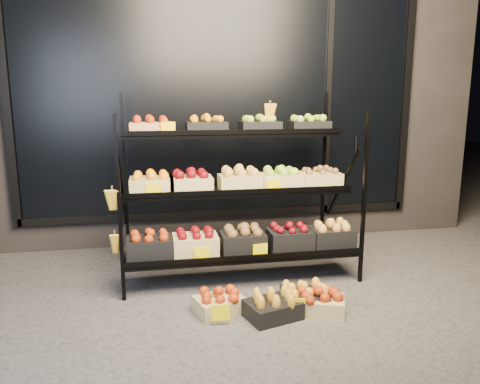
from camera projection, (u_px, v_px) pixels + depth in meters
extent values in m
plane|color=#514F4C|center=(252.00, 299.00, 3.82)|extent=(24.00, 24.00, 0.00)
cube|color=#2D2826|center=(209.00, 86.00, 5.97)|extent=(6.00, 2.00, 3.50)
cube|color=black|center=(222.00, 103.00, 5.03)|extent=(4.20, 0.04, 2.40)
cube|color=black|center=(223.00, 213.00, 5.25)|extent=(4.30, 0.06, 0.08)
cube|color=black|center=(7.00, 104.00, 4.61)|extent=(0.08, 0.06, 2.50)
cube|color=black|center=(405.00, 103.00, 5.41)|extent=(0.08, 0.06, 2.50)
cube|color=black|center=(328.00, 103.00, 5.23)|extent=(0.06, 0.06, 2.50)
cylinder|color=black|center=(356.00, 147.00, 5.37)|extent=(0.02, 0.02, 0.25)
cube|color=black|center=(120.00, 210.00, 3.65)|extent=(0.03, 0.03, 1.50)
cube|color=black|center=(364.00, 200.00, 4.03)|extent=(0.03, 0.03, 1.50)
cube|color=black|center=(125.00, 179.00, 4.57)|extent=(0.03, 0.03, 1.66)
cube|color=black|center=(324.00, 173.00, 4.95)|extent=(0.03, 0.03, 1.66)
cube|color=black|center=(244.00, 254.00, 4.10)|extent=(2.05, 0.42, 0.03)
cube|color=black|center=(248.00, 258.00, 3.90)|extent=(2.05, 0.02, 0.05)
cube|color=black|center=(237.00, 192.00, 4.29)|extent=(2.05, 0.40, 0.03)
cube|color=black|center=(241.00, 192.00, 4.10)|extent=(2.05, 0.02, 0.05)
cube|color=black|center=(232.00, 135.00, 4.48)|extent=(2.05, 0.40, 0.03)
cube|color=black|center=(235.00, 132.00, 4.29)|extent=(2.05, 0.02, 0.05)
cube|color=tan|center=(151.00, 128.00, 4.32)|extent=(0.38, 0.28, 0.11)
ellipsoid|color=#B12A0C|center=(150.00, 119.00, 4.31)|extent=(0.32, 0.24, 0.07)
cube|color=black|center=(206.00, 128.00, 4.42)|extent=(0.38, 0.28, 0.11)
ellipsoid|color=orange|center=(206.00, 118.00, 4.40)|extent=(0.32, 0.24, 0.07)
cube|color=black|center=(260.00, 127.00, 4.52)|extent=(0.38, 0.28, 0.11)
ellipsoid|color=#9AC832|center=(260.00, 118.00, 4.50)|extent=(0.32, 0.24, 0.07)
cube|color=black|center=(309.00, 126.00, 4.61)|extent=(0.38, 0.28, 0.11)
ellipsoid|color=#9AC832|center=(309.00, 118.00, 4.59)|extent=(0.32, 0.24, 0.07)
cube|color=tan|center=(152.00, 186.00, 4.13)|extent=(0.38, 0.28, 0.14)
ellipsoid|color=orange|center=(151.00, 175.00, 4.11)|extent=(0.32, 0.24, 0.07)
cube|color=tan|center=(191.00, 184.00, 4.19)|extent=(0.38, 0.28, 0.14)
ellipsoid|color=maroon|center=(191.00, 173.00, 4.17)|extent=(0.32, 0.24, 0.07)
cube|color=tan|center=(240.00, 183.00, 4.28)|extent=(0.38, 0.28, 0.14)
ellipsoid|color=gold|center=(240.00, 172.00, 4.26)|extent=(0.32, 0.24, 0.07)
cube|color=tan|center=(281.00, 181.00, 4.35)|extent=(0.38, 0.28, 0.14)
ellipsoid|color=#9AC832|center=(281.00, 171.00, 4.33)|extent=(0.32, 0.24, 0.07)
cube|color=tan|center=(319.00, 180.00, 4.42)|extent=(0.38, 0.28, 0.14)
ellipsoid|color=brown|center=(319.00, 169.00, 4.40)|extent=(0.32, 0.24, 0.07)
cube|color=black|center=(150.00, 248.00, 3.93)|extent=(0.38, 0.28, 0.18)
ellipsoid|color=#B12A0C|center=(149.00, 235.00, 3.91)|extent=(0.32, 0.24, 0.07)
cube|color=tan|center=(196.00, 246.00, 4.00)|extent=(0.38, 0.28, 0.18)
ellipsoid|color=maroon|center=(195.00, 232.00, 3.98)|extent=(0.32, 0.24, 0.07)
cube|color=black|center=(243.00, 243.00, 4.08)|extent=(0.38, 0.28, 0.18)
ellipsoid|color=brown|center=(243.00, 230.00, 4.06)|extent=(0.32, 0.24, 0.07)
cube|color=black|center=(290.00, 240.00, 4.16)|extent=(0.38, 0.28, 0.18)
ellipsoid|color=maroon|center=(290.00, 227.00, 4.13)|extent=(0.32, 0.24, 0.07)
cube|color=black|center=(331.00, 238.00, 4.23)|extent=(0.38, 0.28, 0.18)
ellipsoid|color=gold|center=(332.00, 225.00, 4.21)|extent=(0.32, 0.24, 0.07)
ellipsoid|color=gold|center=(112.00, 189.00, 3.63)|extent=(0.14, 0.08, 0.22)
ellipsoid|color=gold|center=(115.00, 233.00, 3.70)|extent=(0.14, 0.08, 0.22)
ellipsoid|color=gold|center=(270.00, 103.00, 4.39)|extent=(0.14, 0.08, 0.22)
cube|color=#EFD400|center=(154.00, 190.00, 3.99)|extent=(0.13, 0.01, 0.12)
cube|color=#EFD400|center=(273.00, 186.00, 4.19)|extent=(0.13, 0.01, 0.12)
cube|color=#EFD400|center=(168.00, 129.00, 4.21)|extent=(0.13, 0.01, 0.12)
cube|color=#EFD400|center=(202.00, 254.00, 3.87)|extent=(0.13, 0.01, 0.12)
cube|color=#EFD400|center=(260.00, 251.00, 3.96)|extent=(0.13, 0.01, 0.12)
cube|color=#EFD400|center=(221.00, 318.00, 3.36)|extent=(0.13, 0.01, 0.12)
cube|color=#EFD400|center=(300.00, 311.00, 3.47)|extent=(0.13, 0.01, 0.12)
cube|color=tan|center=(219.00, 305.00, 3.57)|extent=(0.41, 0.35, 0.12)
ellipsoid|color=#B12A0C|center=(219.00, 294.00, 3.56)|extent=(0.35, 0.30, 0.07)
cube|color=black|center=(273.00, 309.00, 3.48)|extent=(0.45, 0.38, 0.13)
ellipsoid|color=gold|center=(273.00, 297.00, 3.46)|extent=(0.38, 0.32, 0.07)
cube|color=tan|center=(320.00, 305.00, 3.57)|extent=(0.43, 0.38, 0.12)
ellipsoid|color=#B12A0C|center=(320.00, 293.00, 3.55)|extent=(0.36, 0.32, 0.07)
cube|color=black|center=(304.00, 300.00, 3.65)|extent=(0.45, 0.38, 0.13)
ellipsoid|color=gold|center=(305.00, 288.00, 3.63)|extent=(0.38, 0.32, 0.07)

